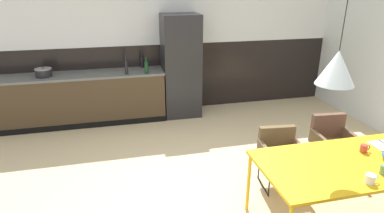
# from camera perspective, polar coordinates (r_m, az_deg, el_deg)

# --- Properties ---
(ground_plane) EXTENTS (9.04, 9.04, 0.00)m
(ground_plane) POSITION_cam_1_polar(r_m,az_deg,el_deg) (3.94, 3.03, -16.22)
(ground_plane) COLOR #CDB68A
(back_wall_splashback_dark) EXTENTS (6.95, 0.12, 1.30)m
(back_wall_splashback_dark) POSITION_cam_1_polar(r_m,az_deg,el_deg) (6.41, -4.63, 5.21)
(back_wall_splashback_dark) COLOR black
(back_wall_splashback_dark) RESTS_ON ground
(back_wall_panel_upper) EXTENTS (6.95, 0.12, 1.30)m
(back_wall_panel_upper) POSITION_cam_1_polar(r_m,az_deg,el_deg) (6.19, -5.00, 16.90)
(back_wall_panel_upper) COLOR silver
(back_wall_panel_upper) RESTS_ON back_wall_splashback_dark
(kitchen_counter) EXTENTS (3.23, 0.63, 0.91)m
(kitchen_counter) POSITION_cam_1_polar(r_m,az_deg,el_deg) (6.11, -20.22, 1.22)
(kitchen_counter) COLOR #433322
(kitchen_counter) RESTS_ON ground
(refrigerator_column) EXTENTS (0.67, 0.60, 1.88)m
(refrigerator_column) POSITION_cam_1_polar(r_m,az_deg,el_deg) (6.03, -1.98, 7.12)
(refrigerator_column) COLOR #232326
(refrigerator_column) RESTS_ON ground
(dining_table) EXTENTS (1.99, 0.93, 0.74)m
(dining_table) POSITION_cam_1_polar(r_m,az_deg,el_deg) (3.65, 27.17, -9.03)
(dining_table) COLOR gold
(dining_table) RESTS_ON ground
(armchair_corner_seat) EXTENTS (0.53, 0.52, 0.72)m
(armchair_corner_seat) POSITION_cam_1_polar(r_m,az_deg,el_deg) (4.14, 15.22, -7.30)
(armchair_corner_seat) COLOR brown
(armchair_corner_seat) RESTS_ON ground
(armchair_far_side) EXTENTS (0.53, 0.51, 0.76)m
(armchair_far_side) POSITION_cam_1_polar(r_m,az_deg,el_deg) (4.67, 23.39, -4.92)
(armchair_far_side) COLOR brown
(armchair_far_side) RESTS_ON ground
(mug_dark_espresso) EXTENTS (0.13, 0.09, 0.09)m
(mug_dark_espresso) POSITION_cam_1_polar(r_m,az_deg,el_deg) (3.28, 28.96, -11.11)
(mug_dark_espresso) COLOR white
(mug_dark_espresso) RESTS_ON dining_table
(mug_wide_latte) EXTENTS (0.11, 0.07, 0.08)m
(mug_wide_latte) POSITION_cam_1_polar(r_m,az_deg,el_deg) (3.81, 28.09, -6.55)
(mug_wide_latte) COLOR #B23D33
(mug_wide_latte) RESTS_ON dining_table
(cooking_pot) EXTENTS (0.27, 0.27, 0.16)m
(cooking_pot) POSITION_cam_1_polar(r_m,az_deg,el_deg) (6.00, -24.71, 5.47)
(cooking_pot) COLOR black
(cooking_pot) RESTS_ON kitchen_counter
(bottle_wine_green) EXTENTS (0.06, 0.06, 0.32)m
(bottle_wine_green) POSITION_cam_1_polar(r_m,az_deg,el_deg) (5.72, -11.52, 6.90)
(bottle_wine_green) COLOR black
(bottle_wine_green) RESTS_ON kitchen_counter
(bottle_oil_tall) EXTENTS (0.06, 0.06, 0.29)m
(bottle_oil_tall) POSITION_cam_1_polar(r_m,az_deg,el_deg) (6.15, -8.82, 7.87)
(bottle_oil_tall) COLOR black
(bottle_oil_tall) RESTS_ON kitchen_counter
(bottle_vinegar_dark) EXTENTS (0.07, 0.07, 0.28)m
(bottle_vinegar_dark) POSITION_cam_1_polar(r_m,az_deg,el_deg) (5.70, -8.06, 6.90)
(bottle_vinegar_dark) COLOR #0F3319
(bottle_vinegar_dark) RESTS_ON kitchen_counter
(pendant_lamp_over_table_near) EXTENTS (0.33, 0.33, 1.01)m
(pendant_lamp_over_table_near) POSITION_cam_1_polar(r_m,az_deg,el_deg) (3.07, 24.16, 6.26)
(pendant_lamp_over_table_near) COLOR black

